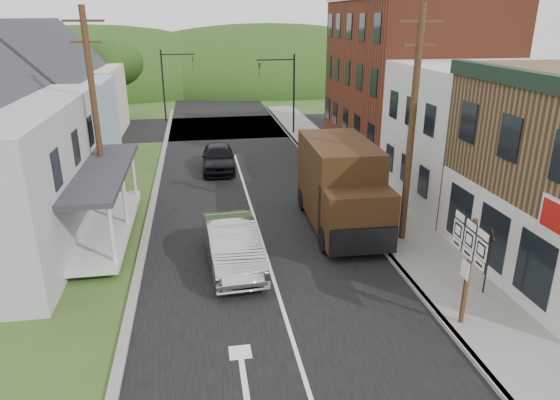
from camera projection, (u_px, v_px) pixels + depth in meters
name	position (u px, v px, depth m)	size (l,w,h in m)	color
ground	(279.00, 298.00, 16.11)	(120.00, 120.00, 0.00)	#2D4719
road	(247.00, 195.00, 25.37)	(9.00, 90.00, 0.02)	black
cross_road	(226.00, 127.00, 41.11)	(60.00, 9.00, 0.02)	black
sidewalk_right	(371.00, 201.00, 24.40)	(2.80, 55.00, 0.15)	slate
curb_right	(345.00, 202.00, 24.19)	(0.20, 55.00, 0.15)	slate
curb_left	(150.00, 214.00, 22.78)	(0.30, 55.00, 0.12)	slate
storefront_white	(488.00, 135.00, 23.67)	(8.00, 7.00, 6.50)	silver
storefront_red	(410.00, 76.00, 31.87)	(8.00, 12.00, 10.00)	maroon
house_blue	(44.00, 106.00, 28.88)	(7.14, 8.16, 7.28)	#8EA9C1
house_cream	(70.00, 86.00, 37.13)	(7.14, 8.16, 7.28)	beige
utility_pole_right	(412.00, 128.00, 18.61)	(1.60, 0.26, 9.00)	#472D19
utility_pole_left	(95.00, 115.00, 20.91)	(1.60, 0.26, 9.00)	#472D19
traffic_signal_right	(285.00, 85.00, 37.23)	(2.87, 0.20, 6.00)	black
traffic_signal_left	(171.00, 77.00, 42.39)	(2.87, 0.20, 6.00)	black
tree_left_d	(115.00, 62.00, 42.66)	(4.80, 4.80, 6.94)	#382616
forested_ridge	(213.00, 85.00, 67.03)	(90.00, 30.00, 16.00)	#19350F
silver_sedan	(232.00, 245.00, 17.93)	(1.75, 5.01, 1.65)	#A5A4A9
dark_sedan	(218.00, 158.00, 29.24)	(1.85, 4.60, 1.57)	black
delivery_van	(342.00, 187.00, 20.90)	(2.85, 6.59, 3.65)	#311D0D
route_sign_cluster	(468.00, 257.00, 13.84)	(0.19, 1.87, 3.27)	#472D19
warning_sign	(489.00, 251.00, 15.64)	(0.15, 0.63, 2.30)	black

